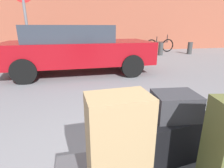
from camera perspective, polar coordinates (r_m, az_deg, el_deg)
duffel_bag_black_rear_left at (r=1.59m, az=18.55°, el=-15.60°), size 0.68×0.38×0.35m
suitcase_tan_center at (r=1.08m, az=1.94°, el=-21.19°), size 0.35×0.24×0.70m
duffel_bag_charcoal_topmost_pile at (r=1.46m, az=19.61°, el=-6.49°), size 0.35×0.30×0.20m
parked_car at (r=5.55m, az=-11.27°, el=11.26°), size 4.31×1.94×1.42m
bicycle_leaning at (r=10.63m, az=15.09°, el=11.92°), size 1.76×0.12×0.96m
bollard_kerb_near at (r=8.89m, az=7.11°, el=10.91°), size 0.24×0.24×0.62m
bollard_kerb_mid at (r=9.46m, az=15.42°, el=10.84°), size 0.24×0.24×0.62m
bollard_kerb_far at (r=10.34m, az=23.81°, el=10.53°), size 0.24×0.24×0.62m
no_parking_sign at (r=5.41m, az=-25.95°, el=17.77°), size 0.49×0.12×2.46m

